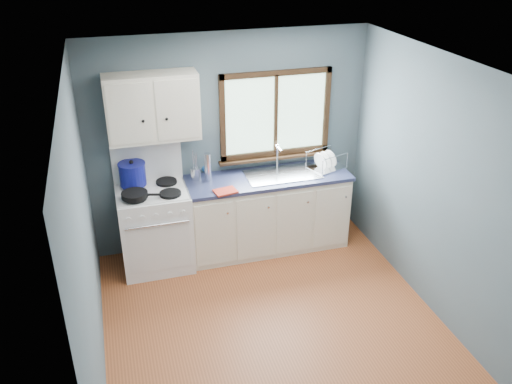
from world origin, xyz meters
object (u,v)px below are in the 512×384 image
object	(u,v)px
base_cabinets	(267,216)
sink	(282,179)
dish_rack	(326,163)
thermos	(208,167)
gas_range	(155,226)
stockpot	(132,174)
utensil_crock	(196,173)
skillet	(135,195)

from	to	relation	value
base_cabinets	sink	size ratio (longest dim) A/B	2.20
base_cabinets	sink	xyz separation A→B (m)	(0.18, -0.00, 0.45)
base_cabinets	dish_rack	bearing A→B (deg)	2.96
sink	thermos	size ratio (longest dim) A/B	2.60
thermos	base_cabinets	bearing A→B (deg)	-7.08
gas_range	base_cabinets	size ratio (longest dim) A/B	0.74
gas_range	thermos	bearing A→B (deg)	9.00
sink	stockpot	size ratio (longest dim) A/B	2.24
utensil_crock	base_cabinets	bearing A→B (deg)	-10.75
sink	base_cabinets	bearing A→B (deg)	179.87
sink	skillet	xyz separation A→B (m)	(-1.67, -0.19, 0.13)
gas_range	skillet	xyz separation A→B (m)	(-0.18, -0.17, 0.49)
sink	thermos	bearing A→B (deg)	174.39
base_cabinets	skillet	distance (m)	1.61
gas_range	utensil_crock	distance (m)	0.73
utensil_crock	thermos	bearing A→B (deg)	-28.06
gas_range	sink	world-z (taller)	gas_range
stockpot	gas_range	bearing A→B (deg)	-38.97
base_cabinets	dish_rack	xyz separation A→B (m)	(0.73, 0.04, 0.57)
sink	stockpot	xyz separation A→B (m)	(-1.66, 0.12, 0.23)
thermos	skillet	bearing A→B (deg)	-161.88
stockpot	thermos	distance (m)	0.81
skillet	dish_rack	xyz separation A→B (m)	(2.22, 0.22, -0.01)
stockpot	utensil_crock	bearing A→B (deg)	2.36
thermos	dish_rack	size ratio (longest dim) A/B	0.67
stockpot	sink	bearing A→B (deg)	-4.22
base_cabinets	utensil_crock	distance (m)	0.99
skillet	dish_rack	world-z (taller)	dish_rack
stockpot	base_cabinets	bearing A→B (deg)	-4.72
skillet	utensil_crock	size ratio (longest dim) A/B	1.23
stockpot	thermos	size ratio (longest dim) A/B	1.16
gas_range	thermos	xyz separation A→B (m)	(0.64, 0.10, 0.59)
stockpot	dish_rack	world-z (taller)	stockpot
thermos	dish_rack	world-z (taller)	thermos
thermos	dish_rack	distance (m)	1.40
sink	utensil_crock	distance (m)	0.99
stockpot	dish_rack	bearing A→B (deg)	-2.19
gas_range	stockpot	xyz separation A→B (m)	(-0.17, 0.14, 0.59)
skillet	stockpot	bearing A→B (deg)	102.53
stockpot	utensil_crock	world-z (taller)	utensil_crock
gas_range	utensil_crock	world-z (taller)	gas_range
thermos	utensil_crock	bearing A→B (deg)	151.94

